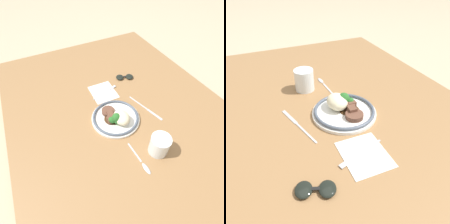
# 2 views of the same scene
# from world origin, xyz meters

# --- Properties ---
(ground_plane) EXTENTS (8.00, 8.00, 0.00)m
(ground_plane) POSITION_xyz_m (0.00, 0.00, 0.00)
(ground_plane) COLOR tan
(dining_table) EXTENTS (1.59, 1.10, 0.04)m
(dining_table) POSITION_xyz_m (0.00, 0.00, 0.02)
(dining_table) COLOR olive
(dining_table) RESTS_ON ground
(napkin) EXTENTS (0.16, 0.14, 0.00)m
(napkin) POSITION_xyz_m (-0.21, -0.02, 0.04)
(napkin) COLOR white
(napkin) RESTS_ON dining_table
(plate) EXTENTS (0.24, 0.24, 0.07)m
(plate) POSITION_xyz_m (0.00, -0.05, 0.06)
(plate) COLOR white
(plate) RESTS_ON dining_table
(juice_glass) EXTENTS (0.08, 0.08, 0.09)m
(juice_glass) POSITION_xyz_m (0.24, 0.03, 0.08)
(juice_glass) COLOR orange
(juice_glass) RESTS_ON dining_table
(fork) EXTENTS (0.06, 0.17, 0.00)m
(fork) POSITION_xyz_m (-0.21, 0.00, 0.05)
(fork) COLOR #B7B7BC
(fork) RESTS_ON napkin
(knife) EXTENTS (0.22, 0.07, 0.00)m
(knife) POSITION_xyz_m (0.01, 0.13, 0.04)
(knife) COLOR #B7B7BC
(knife) RESTS_ON dining_table
(spoon) EXTENTS (0.16, 0.02, 0.01)m
(spoon) POSITION_xyz_m (0.26, -0.06, 0.04)
(spoon) COLOR #B7B7BC
(spoon) RESTS_ON dining_table
(sunglasses) EXTENTS (0.09, 0.12, 0.02)m
(sunglasses) POSITION_xyz_m (-0.27, 0.16, 0.05)
(sunglasses) COLOR black
(sunglasses) RESTS_ON dining_table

